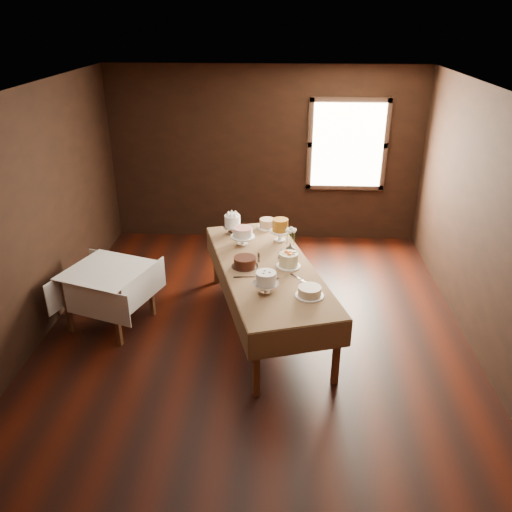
% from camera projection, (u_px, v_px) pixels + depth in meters
% --- Properties ---
extents(floor, '(5.00, 6.00, 0.01)m').
position_uv_depth(floor, '(255.00, 335.00, 6.18)').
color(floor, black).
rests_on(floor, ground).
extents(ceiling, '(5.00, 6.00, 0.01)m').
position_uv_depth(ceiling, '(255.00, 92.00, 4.98)').
color(ceiling, beige).
rests_on(ceiling, wall_back).
extents(wall_back, '(5.00, 0.02, 2.80)m').
position_uv_depth(wall_back, '(265.00, 156.00, 8.28)').
color(wall_back, black).
rests_on(wall_back, ground).
extents(wall_front, '(5.00, 0.02, 2.80)m').
position_uv_depth(wall_front, '(227.00, 430.00, 2.87)').
color(wall_front, black).
rests_on(wall_front, ground).
extents(wall_left, '(0.02, 6.00, 2.80)m').
position_uv_depth(wall_left, '(29.00, 222.00, 5.69)').
color(wall_left, black).
rests_on(wall_left, ground).
extents(wall_right, '(0.02, 6.00, 2.80)m').
position_uv_depth(wall_right, '(490.00, 231.00, 5.46)').
color(wall_right, black).
rests_on(wall_right, ground).
extents(window, '(1.10, 0.05, 1.30)m').
position_uv_depth(window, '(348.00, 145.00, 8.08)').
color(window, '#FFEABF').
rests_on(window, wall_back).
extents(display_table, '(1.72, 2.82, 0.82)m').
position_uv_depth(display_table, '(267.00, 270.00, 6.05)').
color(display_table, '#4E2F1C').
rests_on(display_table, ground).
extents(side_table, '(1.13, 1.13, 0.75)m').
position_uv_depth(side_table, '(107.00, 276.00, 6.13)').
color(side_table, '#4E2F1C').
rests_on(side_table, ground).
extents(cake_meringue, '(0.28, 0.28, 0.27)m').
position_uv_depth(cake_meringue, '(232.00, 225.00, 6.85)').
color(cake_meringue, silver).
rests_on(cake_meringue, display_table).
extents(cake_speckled, '(0.30, 0.30, 0.13)m').
position_uv_depth(cake_speckled, '(267.00, 224.00, 7.05)').
color(cake_speckled, white).
rests_on(cake_speckled, display_table).
extents(cake_lattice, '(0.33, 0.33, 0.23)m').
position_uv_depth(cake_lattice, '(243.00, 237.00, 6.53)').
color(cake_lattice, white).
rests_on(cake_lattice, display_table).
extents(cake_caramel, '(0.28, 0.28, 0.31)m').
position_uv_depth(cake_caramel, '(280.00, 231.00, 6.62)').
color(cake_caramel, white).
rests_on(cake_caramel, display_table).
extents(cake_chocolate, '(0.36, 0.36, 0.12)m').
position_uv_depth(cake_chocolate, '(245.00, 262.00, 5.97)').
color(cake_chocolate, silver).
rests_on(cake_chocolate, display_table).
extents(cake_flowers, '(0.29, 0.29, 0.17)m').
position_uv_depth(cake_flowers, '(289.00, 260.00, 5.98)').
color(cake_flowers, white).
rests_on(cake_flowers, display_table).
extents(cake_swirl, '(0.27, 0.27, 0.25)m').
position_uv_depth(cake_swirl, '(266.00, 283.00, 5.41)').
color(cake_swirl, silver).
rests_on(cake_swirl, display_table).
extents(cake_cream, '(0.34, 0.34, 0.11)m').
position_uv_depth(cake_cream, '(310.00, 292.00, 5.36)').
color(cake_cream, white).
rests_on(cake_cream, display_table).
extents(cake_server_a, '(0.20, 0.18, 0.01)m').
position_uv_depth(cake_server_a, '(283.00, 277.00, 5.77)').
color(cake_server_a, silver).
rests_on(cake_server_a, display_table).
extents(cake_server_b, '(0.17, 0.20, 0.01)m').
position_uv_depth(cake_server_b, '(301.00, 279.00, 5.71)').
color(cake_server_b, silver).
rests_on(cake_server_b, display_table).
extents(cake_server_c, '(0.04, 0.24, 0.01)m').
position_uv_depth(cake_server_c, '(259.00, 256.00, 6.26)').
color(cake_server_c, silver).
rests_on(cake_server_c, display_table).
extents(cake_server_d, '(0.06, 0.24, 0.01)m').
position_uv_depth(cake_server_d, '(281.00, 252.00, 6.35)').
color(cake_server_d, silver).
rests_on(cake_server_d, display_table).
extents(cake_server_e, '(0.24, 0.05, 0.01)m').
position_uv_depth(cake_server_e, '(248.00, 277.00, 5.76)').
color(cake_server_e, silver).
rests_on(cake_server_e, display_table).
extents(flower_vase, '(0.15, 0.15, 0.12)m').
position_uv_depth(flower_vase, '(290.00, 248.00, 6.32)').
color(flower_vase, '#2D2823').
rests_on(flower_vase, display_table).
extents(flower_bouquet, '(0.14, 0.14, 0.20)m').
position_uv_depth(flower_bouquet, '(291.00, 235.00, 6.24)').
color(flower_bouquet, white).
rests_on(flower_bouquet, flower_vase).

